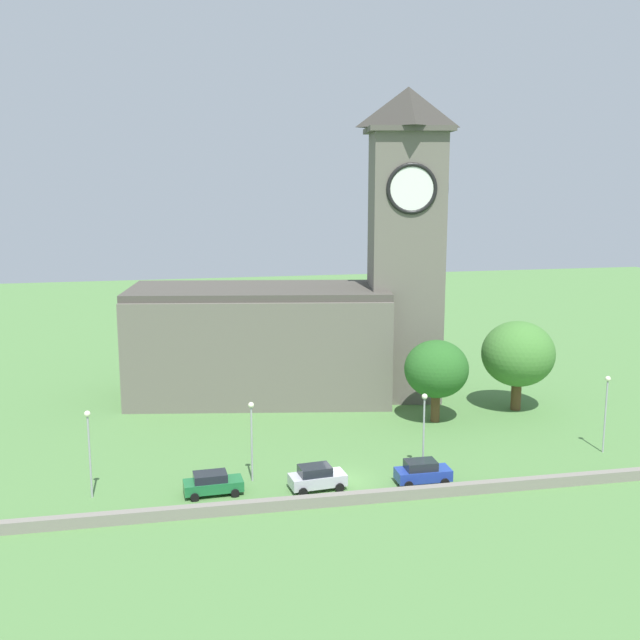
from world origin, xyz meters
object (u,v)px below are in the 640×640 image
object	(u,v)px
car_silver	(317,477)
streetlamp_west_end	(89,439)
car_green	(213,483)
tree_riverside_west	(518,354)
streetlamp_west_mid	(251,428)
streetlamp_east_mid	(606,401)
streetlamp_central	(424,419)
car_blue	(422,472)
church	(305,312)
tree_by_tower	(436,369)

from	to	relation	value
car_silver	streetlamp_west_end	bearing A→B (deg)	173.83
car_green	tree_riverside_west	bearing A→B (deg)	25.54
streetlamp_west_end	streetlamp_west_mid	bearing A→B (deg)	3.82
tree_riverside_west	streetlamp_east_mid	bearing A→B (deg)	-81.05
streetlamp_west_mid	streetlamp_central	size ratio (longest dim) A/B	0.98
car_green	car_silver	xyz separation A→B (m)	(7.52, -0.62, 0.08)
car_blue	streetlamp_west_end	size ratio (longest dim) A/B	0.63
church	tree_by_tower	bearing A→B (deg)	-45.80
streetlamp_central	streetlamp_east_mid	world-z (taller)	streetlamp_east_mid
church	tree_by_tower	xyz separation A→B (m)	(10.30, -10.59, -3.87)
car_green	streetlamp_east_mid	distance (m)	32.48
tree_riverside_west	tree_by_tower	distance (m)	9.16
car_green	streetlamp_west_end	world-z (taller)	streetlamp_west_end
streetlamp_west_end	tree_riverside_west	distance (m)	40.99
car_green	streetlamp_west_mid	bearing A→B (deg)	31.44
car_green	streetlamp_central	size ratio (longest dim) A/B	0.69
car_blue	streetlamp_west_mid	bearing A→B (deg)	166.20
church	tree_by_tower	world-z (taller)	church
streetlamp_west_end	tree_riverside_west	size ratio (longest dim) A/B	0.74
church	car_blue	xyz separation A→B (m)	(4.39, -24.30, -7.95)
car_blue	tree_by_tower	bearing A→B (deg)	66.67
car_green	streetlamp_east_mid	size ratio (longest dim) A/B	0.66
streetlamp_west_end	streetlamp_east_mid	bearing A→B (deg)	1.47
car_blue	tree_riverside_west	bearing A→B (deg)	46.42
streetlamp_east_mid	tree_by_tower	distance (m)	15.07
car_blue	streetlamp_central	xyz separation A→B (m)	(0.81, 2.24, 3.34)
church	streetlamp_east_mid	world-z (taller)	church
car_silver	car_blue	world-z (taller)	car_silver
tree_by_tower	car_green	bearing A→B (deg)	-149.51
streetlamp_central	car_blue	bearing A→B (deg)	-109.74
streetlamp_central	streetlamp_east_mid	xyz separation A→B (m)	(15.99, 1.06, 0.15)
car_silver	streetlamp_east_mid	xyz separation A→B (m)	(24.69, 2.77, 3.48)
streetlamp_central	tree_riverside_west	bearing A→B (deg)	43.57
streetlamp_west_end	streetlamp_central	xyz separation A→B (m)	(24.69, -0.01, -0.11)
car_silver	tree_by_tower	bearing A→B (deg)	43.67
car_blue	streetlamp_central	bearing A→B (deg)	70.26
streetlamp_central	tree_by_tower	world-z (taller)	tree_by_tower
church	streetlamp_central	bearing A→B (deg)	-76.75
car_green	car_silver	distance (m)	7.55
car_silver	tree_riverside_west	world-z (taller)	tree_riverside_west
streetlamp_central	car_green	bearing A→B (deg)	-176.13
church	streetlamp_west_end	bearing A→B (deg)	-131.49
car_blue	streetlamp_central	distance (m)	4.10
tree_riverside_west	tree_by_tower	world-z (taller)	tree_riverside_west
church	streetlamp_west_mid	xyz separation A→B (m)	(-7.95, -21.27, -4.68)
car_green	streetlamp_west_end	xyz separation A→B (m)	(-8.47, 1.11, 3.53)
streetlamp_east_mid	car_blue	bearing A→B (deg)	-168.87
streetlamp_central	car_silver	bearing A→B (deg)	-168.85
car_blue	streetlamp_west_end	xyz separation A→B (m)	(-23.88, 2.26, 3.45)
tree_by_tower	car_silver	bearing A→B (deg)	-136.33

